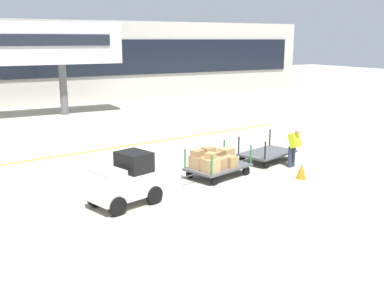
{
  "coord_description": "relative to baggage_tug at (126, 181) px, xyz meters",
  "views": [
    {
      "loc": [
        -7.69,
        -10.71,
        4.84
      ],
      "look_at": [
        -0.04,
        2.9,
        0.98
      ],
      "focal_mm": 43.22,
      "sensor_mm": 36.0,
      "label": 1
    }
  ],
  "objects": [
    {
      "name": "ground_plane",
      "position": [
        2.97,
        -1.73,
        -0.75
      ],
      "size": [
        120.0,
        120.0,
        0.0
      ],
      "primitive_type": "plane",
      "color": "#A8A08E"
    },
    {
      "name": "baggage_cart_middle",
      "position": [
        6.88,
        1.96,
        -0.41
      ],
      "size": [
        3.08,
        1.98,
        1.1
      ],
      "color": "#4C4C4F",
      "rests_on": "ground_plane"
    },
    {
      "name": "baggage_handler",
      "position": [
        7.22,
        0.79,
        0.11
      ],
      "size": [
        0.49,
        0.5,
        1.56
      ],
      "color": "#2D334C",
      "rests_on": "ground_plane"
    },
    {
      "name": "baggage_tug",
      "position": [
        0.0,
        0.0,
        0.0
      ],
      "size": [
        2.32,
        1.71,
        1.58
      ],
      "color": "white",
      "rests_on": "ground_plane"
    },
    {
      "name": "apron_lead_line",
      "position": [
        4.46,
        7.63,
        -0.75
      ],
      "size": [
        15.97,
        2.23,
        0.01
      ],
      "primitive_type": "cube",
      "rotation": [
        0.0,
        0.0,
        0.13
      ],
      "color": "yellow",
      "rests_on": "ground_plane"
    },
    {
      "name": "terminal_building",
      "position": [
        2.97,
        24.25,
        2.4
      ],
      "size": [
        47.29,
        2.51,
        6.29
      ],
      "color": "#BCB7AD",
      "rests_on": "ground_plane"
    },
    {
      "name": "baggage_cart_lead",
      "position": [
        3.88,
        1.16,
        -0.18
      ],
      "size": [
        3.08,
        1.98,
        1.1
      ],
      "color": "#4C4C4F",
      "rests_on": "ground_plane"
    },
    {
      "name": "safety_cone_near",
      "position": [
        6.45,
        -0.53,
        -0.48
      ],
      "size": [
        0.36,
        0.36,
        0.55
      ],
      "primitive_type": "cone",
      "color": "orange",
      "rests_on": "ground_plane"
    }
  ]
}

